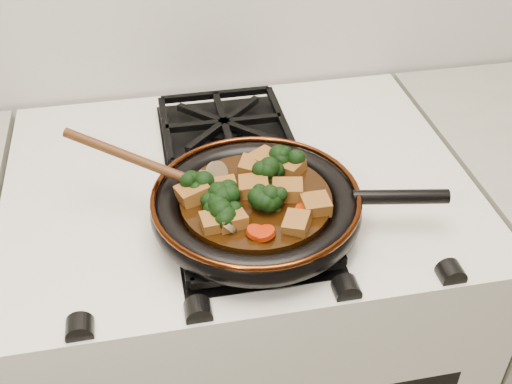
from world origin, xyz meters
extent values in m
cube|color=silver|center=(0.00, 1.69, 0.45)|extent=(0.76, 0.60, 0.90)
cylinder|color=black|center=(0.01, 1.56, 0.93)|extent=(0.28, 0.28, 0.01)
torus|color=black|center=(0.01, 1.56, 0.94)|extent=(0.31, 0.31, 0.04)
torus|color=#481D0A|center=(0.01, 1.56, 0.96)|extent=(0.31, 0.31, 0.01)
cylinder|color=black|center=(0.21, 1.52, 0.96)|extent=(0.14, 0.05, 0.02)
cylinder|color=black|center=(0.01, 1.56, 0.95)|extent=(0.22, 0.22, 0.02)
cube|color=brown|center=(-0.06, 1.51, 0.97)|extent=(0.04, 0.04, 0.02)
cube|color=brown|center=(0.07, 1.62, 0.97)|extent=(0.05, 0.05, 0.02)
cube|color=brown|center=(0.01, 1.62, 0.97)|extent=(0.05, 0.05, 0.03)
cube|color=brown|center=(-0.08, 1.58, 0.97)|extent=(0.06, 0.05, 0.03)
cube|color=brown|center=(0.05, 1.56, 0.97)|extent=(0.05, 0.05, 0.03)
cube|color=brown|center=(0.05, 1.49, 0.97)|extent=(0.05, 0.05, 0.03)
cube|color=brown|center=(-0.04, 1.58, 0.97)|extent=(0.04, 0.04, 0.02)
cube|color=brown|center=(0.04, 1.64, 0.97)|extent=(0.06, 0.06, 0.03)
cube|color=brown|center=(-0.04, 1.51, 0.97)|extent=(0.04, 0.04, 0.03)
cube|color=brown|center=(0.08, 1.52, 0.97)|extent=(0.04, 0.04, 0.02)
cube|color=brown|center=(0.01, 1.58, 0.97)|extent=(0.05, 0.05, 0.03)
cylinder|color=#A92004|center=(-0.04, 1.56, 0.96)|extent=(0.03, 0.03, 0.02)
cylinder|color=#A92004|center=(0.02, 1.59, 0.96)|extent=(0.03, 0.03, 0.02)
cylinder|color=#A92004|center=(-0.06, 1.52, 0.96)|extent=(0.03, 0.03, 0.01)
cylinder|color=#A92004|center=(0.07, 1.51, 0.96)|extent=(0.03, 0.03, 0.02)
cylinder|color=#A92004|center=(-0.01, 1.48, 0.96)|extent=(0.03, 0.03, 0.01)
cylinder|color=#A92004|center=(0.00, 1.48, 0.96)|extent=(0.03, 0.03, 0.02)
cylinder|color=brown|center=(-0.06, 1.61, 0.97)|extent=(0.04, 0.05, 0.03)
cylinder|color=brown|center=(-0.04, 1.62, 0.97)|extent=(0.04, 0.04, 0.03)
cylinder|color=brown|center=(0.02, 1.64, 0.97)|extent=(0.05, 0.05, 0.02)
cylinder|color=brown|center=(-0.05, 1.50, 0.97)|extent=(0.04, 0.04, 0.03)
ellipsoid|color=#4A270F|center=(-0.06, 1.59, 0.96)|extent=(0.07, 0.06, 0.02)
cylinder|color=#4A270F|center=(-0.16, 1.64, 0.99)|extent=(0.02, 0.02, 0.23)
camera|label=1|loc=(-0.13, 0.85, 1.54)|focal=45.00mm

